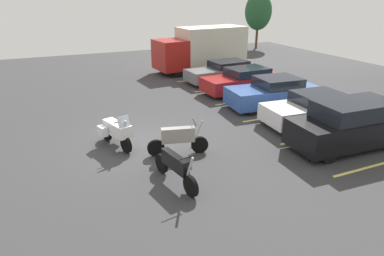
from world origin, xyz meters
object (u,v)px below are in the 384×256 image
at_px(car_white, 314,109).
at_px(box_truck, 203,48).
at_px(motorcycle_second, 175,167).
at_px(car_red, 243,80).
at_px(motorcycle_third, 178,139).
at_px(motorcycle_touring, 116,131).
at_px(car_black, 351,125).
at_px(car_blue, 273,93).
at_px(car_grey, 224,72).

xyz_separation_m(car_white, box_truck, (-12.05, 0.30, 0.95)).
xyz_separation_m(motorcycle_second, car_red, (-8.00, 7.35, 0.14)).
distance_m(car_red, car_white, 5.65).
height_order(motorcycle_second, car_red, car_red).
bearing_deg(motorcycle_third, motorcycle_touring, -128.75).
xyz_separation_m(car_black, box_truck, (-14.53, 0.79, 0.74)).
bearing_deg(car_white, motorcycle_touring, -97.02).
bearing_deg(car_blue, car_white, 3.26).
bearing_deg(motorcycle_touring, motorcycle_second, 17.13).
height_order(motorcycle_third, box_truck, box_truck).
relative_size(motorcycle_third, car_grey, 0.44).
bearing_deg(motorcycle_second, car_black, 88.94).
height_order(motorcycle_touring, car_red, car_red).
xyz_separation_m(car_red, box_truck, (-6.40, 0.44, 0.93)).
relative_size(motorcycle_third, car_blue, 0.46).
bearing_deg(car_red, car_grey, 175.72).
height_order(car_white, box_truck, box_truck).
bearing_deg(motorcycle_second, car_red, 137.44).
distance_m(car_blue, car_white, 2.74).
bearing_deg(car_black, motorcycle_second, -91.06).
xyz_separation_m(motorcycle_third, car_blue, (-3.20, 6.48, 0.11)).
bearing_deg(car_white, car_red, -178.63).
bearing_deg(car_black, motorcycle_touring, -113.68).
xyz_separation_m(car_blue, box_truck, (-9.32, 0.46, 0.91)).
xyz_separation_m(motorcycle_second, motorcycle_third, (-1.88, 0.85, 0.04)).
distance_m(motorcycle_second, car_white, 7.84).
bearing_deg(motorcycle_touring, box_truck, 141.23).
distance_m(motorcycle_touring, car_red, 9.57).
xyz_separation_m(motorcycle_touring, car_blue, (-1.68, 8.38, 0.06)).
relative_size(car_red, box_truck, 0.68).
distance_m(motorcycle_touring, motorcycle_second, 3.56).
height_order(car_red, car_blue, car_blue).
relative_size(car_grey, box_truck, 0.71).
distance_m(car_blue, box_truck, 9.37).
relative_size(motorcycle_touring, car_blue, 0.43).
bearing_deg(car_black, box_truck, 176.90).
bearing_deg(box_truck, car_white, -1.44).
bearing_deg(car_blue, car_red, 179.60).
distance_m(car_red, car_blue, 2.92).
bearing_deg(car_red, box_truck, 176.08).
bearing_deg(motorcycle_second, motorcycle_third, 155.72).
bearing_deg(box_truck, car_grey, -3.66).
bearing_deg(car_white, motorcycle_second, -72.56).
height_order(motorcycle_second, motorcycle_third, motorcycle_second).
height_order(car_grey, car_white, car_white).
relative_size(motorcycle_touring, car_red, 0.43).
bearing_deg(motorcycle_touring, car_blue, 101.34).
height_order(motorcycle_second, car_blue, car_blue).
xyz_separation_m(car_blue, car_white, (2.73, 0.16, -0.04)).
height_order(car_white, car_black, car_black).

